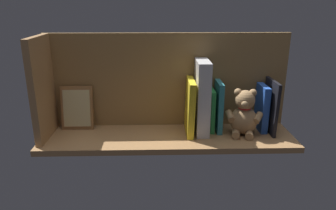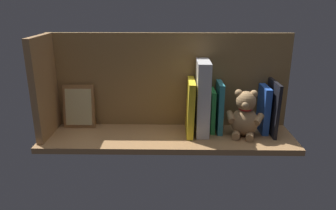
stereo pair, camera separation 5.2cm
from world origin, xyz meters
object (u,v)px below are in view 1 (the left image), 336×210
teddy_bear (244,114)px  dictionary_thick_white (202,97)px  picture_frame_leaning (77,108)px  book_0 (271,106)px

teddy_bear → dictionary_thick_white: (16.25, -2.62, 6.34)cm
teddy_bear → dictionary_thick_white: bearing=5.1°
teddy_bear → picture_frame_leaning: 66.80cm
teddy_bear → dictionary_thick_white: 17.64cm
teddy_bear → dictionary_thick_white: dictionary_thick_white is taller
book_0 → dictionary_thick_white: size_ratio=0.73×
book_0 → teddy_bear: bearing=12.9°
picture_frame_leaning → teddy_bear: bearing=173.4°
book_0 → picture_frame_leaning: 77.74cm
picture_frame_leaning → book_0: bearing=176.2°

